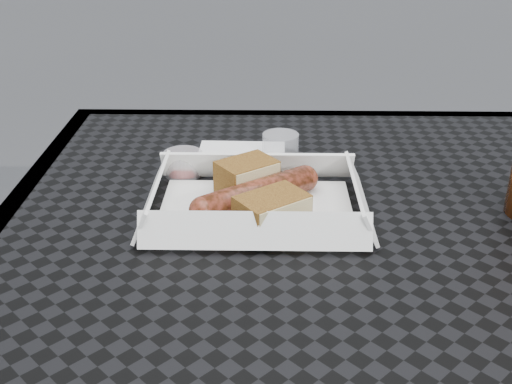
% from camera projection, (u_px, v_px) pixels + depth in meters
% --- Properties ---
extents(patio_table, '(0.80, 0.80, 0.74)m').
position_uv_depth(patio_table, '(342.00, 289.00, 0.73)').
color(patio_table, black).
rests_on(patio_table, ground).
extents(food_tray, '(0.22, 0.15, 0.00)m').
position_uv_depth(food_tray, '(256.00, 210.00, 0.74)').
color(food_tray, white).
rests_on(food_tray, patio_table).
extents(bratwurst, '(0.15, 0.12, 0.03)m').
position_uv_depth(bratwurst, '(257.00, 194.00, 0.73)').
color(bratwurst, maroon).
rests_on(bratwurst, food_tray).
extents(bread_near, '(0.08, 0.08, 0.04)m').
position_uv_depth(bread_near, '(247.00, 177.00, 0.76)').
color(bread_near, brown).
rests_on(bread_near, food_tray).
extents(bread_far, '(0.09, 0.08, 0.04)m').
position_uv_depth(bread_far, '(272.00, 212.00, 0.69)').
color(bread_far, brown).
rests_on(bread_far, food_tray).
extents(veg_garnish, '(0.03, 0.03, 0.00)m').
position_uv_depth(veg_garnish, '(306.00, 225.00, 0.70)').
color(veg_garnish, '#EE360A').
rests_on(veg_garnish, food_tray).
extents(napkin, '(0.12, 0.12, 0.00)m').
position_uv_depth(napkin, '(241.00, 158.00, 0.87)').
color(napkin, white).
rests_on(napkin, patio_table).
extents(condiment_cup_sauce, '(0.05, 0.05, 0.03)m').
position_uv_depth(condiment_cup_sauce, '(183.00, 163.00, 0.82)').
color(condiment_cup_sauce, '#98110B').
rests_on(condiment_cup_sauce, patio_table).
extents(condiment_cup_empty, '(0.05, 0.05, 0.03)m').
position_uv_depth(condiment_cup_empty, '(280.00, 144.00, 0.88)').
color(condiment_cup_empty, silver).
rests_on(condiment_cup_empty, patio_table).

